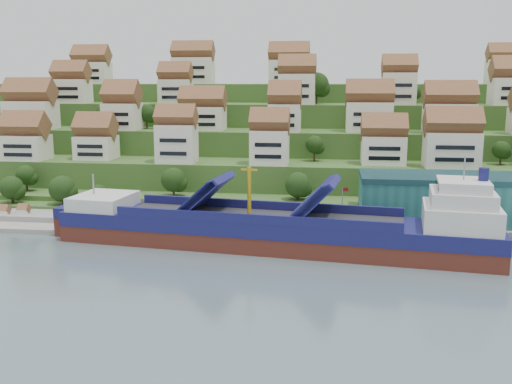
# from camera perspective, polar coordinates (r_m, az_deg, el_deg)

# --- Properties ---
(ground) EXTENTS (300.00, 300.00, 0.00)m
(ground) POSITION_cam_1_polar(r_m,az_deg,el_deg) (113.22, -0.59, -5.32)
(ground) COLOR slate
(ground) RESTS_ON ground
(quay) EXTENTS (180.00, 14.00, 2.20)m
(quay) POSITION_cam_1_polar(r_m,az_deg,el_deg) (126.43, 9.41, -3.22)
(quay) COLOR gray
(quay) RESTS_ON ground
(pebble_beach) EXTENTS (45.00, 20.00, 1.00)m
(pebble_beach) POSITION_cam_1_polar(r_m,az_deg,el_deg) (143.78, -23.42, -2.52)
(pebble_beach) COLOR gray
(pebble_beach) RESTS_ON ground
(hillside) EXTENTS (260.00, 128.00, 31.00)m
(hillside) POSITION_cam_1_polar(r_m,az_deg,el_deg) (212.75, 3.37, 5.24)
(hillside) COLOR #2D4C1E
(hillside) RESTS_ON ground
(hillside_village) EXTENTS (157.67, 62.06, 28.91)m
(hillside_village) POSITION_cam_1_polar(r_m,az_deg,el_deg) (167.22, 2.20, 8.21)
(hillside_village) COLOR silver
(hillside_village) RESTS_ON ground
(hillside_trees) EXTENTS (141.93, 61.06, 31.23)m
(hillside_trees) POSITION_cam_1_polar(r_m,az_deg,el_deg) (153.71, -4.24, 4.96)
(hillside_trees) COLOR #1E3B13
(hillside_trees) RESTS_ON ground
(warehouse) EXTENTS (60.00, 15.00, 10.00)m
(warehouse) POSITION_cam_1_polar(r_m,az_deg,el_deg) (132.12, 23.47, -0.67)
(warehouse) COLOR #276B6A
(warehouse) RESTS_ON quay
(flagpole) EXTENTS (1.28, 0.16, 8.00)m
(flagpole) POSITION_cam_1_polar(r_m,az_deg,el_deg) (120.21, 8.66, -1.10)
(flagpole) COLOR gray
(flagpole) RESTS_ON quay
(cargo_ship) EXTENTS (85.38, 22.96, 18.81)m
(cargo_ship) POSITION_cam_1_polar(r_m,az_deg,el_deg) (110.29, 2.70, -3.88)
(cargo_ship) COLOR #522219
(cargo_ship) RESTS_ON ground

